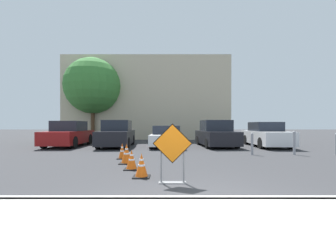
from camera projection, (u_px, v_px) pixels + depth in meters
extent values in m
plane|color=#333335|center=(175.00, 147.00, 13.78)|extent=(96.00, 96.00, 0.00)
cube|color=#ADAAA3|center=(208.00, 244.00, 2.43)|extent=(26.92, 2.69, 0.14)
cube|color=#ADAAA3|center=(194.00, 201.00, 3.78)|extent=(26.92, 0.20, 0.14)
cube|color=black|center=(173.00, 143.00, 5.18)|extent=(0.92, 0.02, 0.92)
cube|color=orange|center=(173.00, 143.00, 5.16)|extent=(0.87, 0.02, 0.87)
cube|color=slate|center=(173.00, 183.00, 5.23)|extent=(0.64, 0.20, 0.02)
cube|color=slate|center=(162.00, 163.00, 5.22)|extent=(0.04, 0.04, 0.93)
cube|color=slate|center=(184.00, 163.00, 5.22)|extent=(0.04, 0.04, 0.93)
cube|color=black|center=(142.00, 177.00, 5.80)|extent=(0.43, 0.43, 0.03)
cone|color=#EA590F|center=(142.00, 165.00, 5.80)|extent=(0.32, 0.32, 0.59)
cylinder|color=white|center=(142.00, 160.00, 5.80)|extent=(0.10, 0.10, 0.05)
cylinder|color=white|center=(142.00, 165.00, 5.80)|extent=(0.18, 0.18, 0.05)
cube|color=black|center=(132.00, 169.00, 6.80)|extent=(0.43, 0.43, 0.03)
cone|color=#EA590F|center=(132.00, 159.00, 6.80)|extent=(0.32, 0.32, 0.57)
cylinder|color=white|center=(132.00, 155.00, 6.80)|extent=(0.10, 0.10, 0.05)
cylinder|color=white|center=(132.00, 160.00, 6.80)|extent=(0.18, 0.18, 0.05)
cube|color=black|center=(127.00, 163.00, 7.84)|extent=(0.49, 0.49, 0.03)
cone|color=#EA590F|center=(127.00, 153.00, 7.84)|extent=(0.36, 0.36, 0.67)
cylinder|color=white|center=(127.00, 149.00, 7.84)|extent=(0.11, 0.11, 0.06)
cylinder|color=white|center=(127.00, 154.00, 7.84)|extent=(0.20, 0.20, 0.06)
cube|color=black|center=(123.00, 158.00, 8.92)|extent=(0.38, 0.38, 0.03)
cone|color=#EA590F|center=(123.00, 151.00, 8.91)|extent=(0.28, 0.28, 0.60)
cylinder|color=white|center=(123.00, 147.00, 8.91)|extent=(0.09, 0.09, 0.05)
cylinder|color=white|center=(123.00, 151.00, 8.91)|extent=(0.16, 0.16, 0.05)
cube|color=maroon|center=(69.00, 137.00, 14.10)|extent=(1.95, 4.31, 0.77)
cube|color=#1E232D|center=(70.00, 126.00, 14.21)|extent=(1.67, 2.00, 0.63)
cylinder|color=black|center=(75.00, 142.00, 12.80)|extent=(0.22, 0.70, 0.70)
cylinder|color=black|center=(44.00, 142.00, 12.76)|extent=(0.22, 0.70, 0.70)
cylinder|color=black|center=(90.00, 139.00, 15.45)|extent=(0.22, 0.70, 0.70)
cylinder|color=black|center=(65.00, 139.00, 15.41)|extent=(0.22, 0.70, 0.70)
cube|color=black|center=(117.00, 137.00, 13.90)|extent=(2.01, 4.43, 0.80)
cube|color=#1E232D|center=(118.00, 125.00, 14.01)|extent=(1.67, 2.08, 0.65)
cylinder|color=black|center=(128.00, 143.00, 12.60)|extent=(0.23, 0.66, 0.65)
cylinder|color=black|center=(98.00, 143.00, 12.52)|extent=(0.23, 0.66, 0.65)
cylinder|color=black|center=(133.00, 140.00, 15.29)|extent=(0.23, 0.66, 0.65)
cylinder|color=black|center=(109.00, 140.00, 15.21)|extent=(0.23, 0.66, 0.65)
cube|color=white|center=(167.00, 139.00, 14.03)|extent=(1.94, 4.37, 0.60)
cube|color=#1E232D|center=(167.00, 130.00, 14.13)|extent=(1.66, 2.03, 0.51)
cylinder|color=black|center=(181.00, 143.00, 12.67)|extent=(0.22, 0.62, 0.62)
cylinder|color=black|center=(151.00, 143.00, 12.71)|extent=(0.22, 0.62, 0.62)
cylinder|color=black|center=(180.00, 140.00, 15.34)|extent=(0.22, 0.62, 0.62)
cylinder|color=black|center=(155.00, 140.00, 15.39)|extent=(0.22, 0.62, 0.62)
cube|color=black|center=(216.00, 137.00, 13.94)|extent=(2.13, 4.16, 0.79)
cube|color=#1E232D|center=(216.00, 126.00, 14.03)|extent=(1.76, 1.97, 0.67)
cylinder|color=black|center=(237.00, 143.00, 12.75)|extent=(0.24, 0.62, 0.60)
cylinder|color=black|center=(208.00, 143.00, 12.63)|extent=(0.24, 0.62, 0.60)
cylinder|color=black|center=(224.00, 140.00, 15.24)|extent=(0.24, 0.62, 0.60)
cylinder|color=black|center=(199.00, 140.00, 15.13)|extent=(0.24, 0.62, 0.60)
cube|color=silver|center=(266.00, 137.00, 13.91)|extent=(1.91, 4.55, 0.78)
cube|color=#1E232D|center=(266.00, 127.00, 14.02)|extent=(1.60, 2.13, 0.56)
cylinder|color=black|center=(290.00, 143.00, 12.49)|extent=(0.23, 0.65, 0.64)
cylinder|color=black|center=(262.00, 143.00, 12.56)|extent=(0.23, 0.65, 0.64)
cylinder|color=black|center=(270.00, 140.00, 15.26)|extent=(0.23, 0.65, 0.64)
cylinder|color=black|center=(246.00, 140.00, 15.33)|extent=(0.23, 0.65, 0.64)
cylinder|color=gray|center=(252.00, 144.00, 10.11)|extent=(0.11, 0.11, 0.93)
sphere|color=gray|center=(252.00, 134.00, 10.10)|extent=(0.12, 0.12, 0.12)
cylinder|color=gray|center=(295.00, 144.00, 10.10)|extent=(0.11, 0.11, 1.02)
sphere|color=gray|center=(295.00, 132.00, 10.10)|extent=(0.12, 0.12, 0.12)
cube|color=beige|center=(149.00, 100.00, 22.49)|extent=(15.28, 5.00, 7.63)
cylinder|color=#513823|center=(93.00, 123.00, 19.77)|extent=(0.32, 0.32, 2.94)
sphere|color=#387A33|center=(93.00, 86.00, 19.74)|extent=(4.88, 4.88, 4.88)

